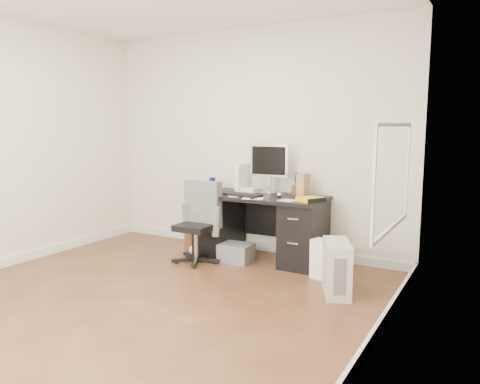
% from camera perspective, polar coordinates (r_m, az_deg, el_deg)
% --- Properties ---
extents(ground, '(4.00, 4.00, 0.00)m').
position_cam_1_polar(ground, '(4.38, -11.42, -12.67)').
color(ground, '#4C2618').
rests_on(ground, ground).
extents(room_shell, '(4.02, 4.02, 2.71)m').
position_cam_1_polar(room_shell, '(4.10, -11.46, 9.56)').
color(room_shell, beige).
rests_on(room_shell, ground).
extents(desk, '(1.50, 0.70, 0.75)m').
position_cam_1_polar(desk, '(5.43, 2.41, -4.04)').
color(desk, black).
rests_on(desk, ground).
extents(loose_papers, '(1.10, 0.60, 0.00)m').
position_cam_1_polar(loose_papers, '(5.41, 0.30, -0.29)').
color(loose_papers, white).
rests_on(loose_papers, desk).
extents(lcd_monitor, '(0.48, 0.29, 0.59)m').
position_cam_1_polar(lcd_monitor, '(5.44, 3.59, 2.85)').
color(lcd_monitor, '#B0B0B5').
rests_on(lcd_monitor, desk).
extents(keyboard, '(0.51, 0.24, 0.03)m').
position_cam_1_polar(keyboard, '(5.30, 0.11, -0.32)').
color(keyboard, black).
rests_on(keyboard, desk).
extents(computer_mouse, '(0.06, 0.06, 0.06)m').
position_cam_1_polar(computer_mouse, '(5.18, 4.83, -0.35)').
color(computer_mouse, '#B0B0B5').
rests_on(computer_mouse, desk).
extents(travel_mug, '(0.08, 0.08, 0.17)m').
position_cam_1_polar(travel_mug, '(5.64, -3.41, 0.91)').
color(travel_mug, '#152097').
rests_on(travel_mug, desk).
extents(white_binder, '(0.13, 0.29, 0.33)m').
position_cam_1_polar(white_binder, '(5.66, 0.31, 1.77)').
color(white_binder, white).
rests_on(white_binder, desk).
extents(magazine_file, '(0.12, 0.23, 0.26)m').
position_cam_1_polar(magazine_file, '(5.25, 7.73, 0.80)').
color(magazine_file, '#A78251').
rests_on(magazine_file, desk).
extents(pen_cup, '(0.13, 0.13, 0.26)m').
position_cam_1_polar(pen_cup, '(5.41, 6.94, 1.03)').
color(pen_cup, '#562A18').
rests_on(pen_cup, desk).
extents(yellow_book, '(0.29, 0.32, 0.04)m').
position_cam_1_polar(yellow_book, '(4.97, 8.63, -0.89)').
color(yellow_book, yellow).
rests_on(yellow_book, desk).
extents(paper_remote, '(0.27, 0.24, 0.02)m').
position_cam_1_polar(paper_remote, '(5.11, 1.60, -0.70)').
color(paper_remote, white).
rests_on(paper_remote, desk).
extents(office_chair, '(0.52, 0.52, 0.91)m').
position_cam_1_polar(office_chair, '(5.30, -5.41, -3.73)').
color(office_chair, '#585B58').
rests_on(office_chair, ground).
extents(pc_tower, '(0.40, 0.54, 0.49)m').
position_cam_1_polar(pc_tower, '(4.44, 11.70, -9.04)').
color(pc_tower, '#BCB8AA').
rests_on(pc_tower, ground).
extents(shopping_bag, '(0.34, 0.29, 0.40)m').
position_cam_1_polar(shopping_bag, '(4.82, 10.42, -8.18)').
color(shopping_bag, white).
rests_on(shopping_bag, ground).
extents(wicker_basket, '(0.48, 0.48, 0.41)m').
position_cam_1_polar(wicker_basket, '(5.95, -4.17, -4.89)').
color(wicker_basket, '#462D15').
rests_on(wicker_basket, ground).
extents(desk_printer, '(0.37, 0.32, 0.21)m').
position_cam_1_polar(desk_printer, '(5.36, -0.48, -7.43)').
color(desk_printer, slate).
rests_on(desk_printer, ground).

